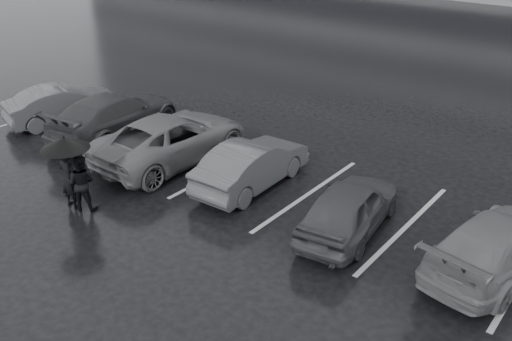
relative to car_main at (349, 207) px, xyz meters
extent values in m
plane|color=black|center=(-2.35, -1.53, -0.63)|extent=(160.00, 160.00, 0.00)
imported|color=black|center=(0.00, 0.00, 0.00)|extent=(1.99, 3.89, 1.27)
imported|color=#303032|center=(-3.28, 0.46, 0.00)|extent=(1.49, 3.93, 1.28)
imported|color=#49494C|center=(-6.23, 0.32, 0.07)|extent=(2.42, 5.12, 1.41)
imported|color=black|center=(-9.13, 0.55, 0.08)|extent=(2.59, 5.16, 1.44)
imported|color=#303032|center=(-11.54, 0.28, 0.01)|extent=(2.48, 4.17, 1.30)
imported|color=#49494C|center=(3.29, 0.58, -0.01)|extent=(2.48, 4.58, 1.26)
imported|color=black|center=(-6.22, -3.30, 0.15)|extent=(0.61, 0.44, 1.58)
imported|color=black|center=(-5.86, -3.20, 0.11)|extent=(0.91, 0.84, 1.49)
cylinder|color=black|center=(-6.04, -3.38, 0.23)|extent=(0.03, 0.03, 1.73)
cone|color=black|center=(-6.04, -3.38, 1.21)|extent=(1.19, 1.19, 0.30)
sphere|color=black|center=(-6.04, -3.38, 1.36)|extent=(0.05, 0.05, 0.05)
cube|color=#B0B0B2|center=(-12.95, 0.97, -0.63)|extent=(0.12, 5.00, 0.00)
cube|color=#B0B0B2|center=(-10.15, 0.97, -0.63)|extent=(0.12, 5.00, 0.00)
cube|color=#B0B0B2|center=(-7.35, 0.97, -0.63)|extent=(0.12, 5.00, 0.00)
cube|color=#B0B0B2|center=(-4.55, 0.97, -0.63)|extent=(0.12, 5.00, 0.00)
cube|color=#B0B0B2|center=(-1.75, 0.97, -0.63)|extent=(0.12, 5.00, 0.00)
cube|color=#B0B0B2|center=(1.05, 0.97, -0.63)|extent=(0.12, 5.00, 0.00)
camera|label=1|loc=(5.44, -10.57, 6.63)|focal=40.00mm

